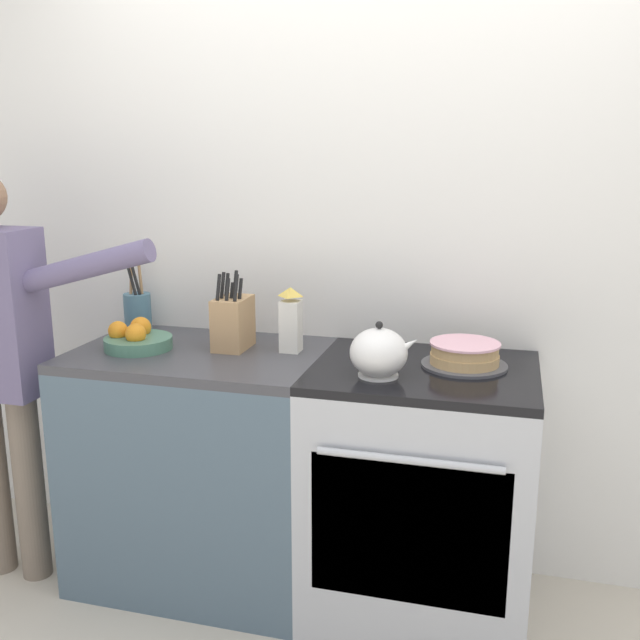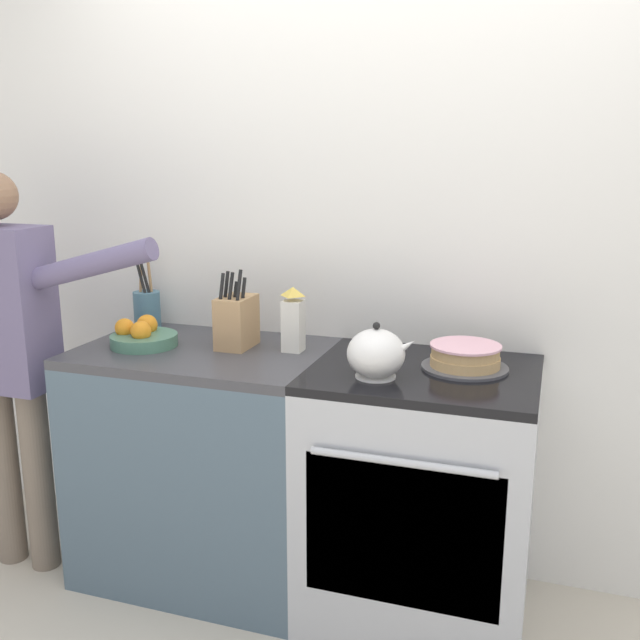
# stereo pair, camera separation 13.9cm
# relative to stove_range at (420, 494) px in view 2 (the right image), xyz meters

# --- Properties ---
(wall_back) EXTENTS (8.00, 0.04, 2.60)m
(wall_back) POSITION_rel_stove_range_xyz_m (-0.23, 0.34, 0.85)
(wall_back) COLOR silver
(wall_back) RESTS_ON ground_plane
(counter_cabinet) EXTENTS (0.90, 0.62, 0.90)m
(counter_cabinet) POSITION_rel_stove_range_xyz_m (-0.82, 0.00, -0.00)
(counter_cabinet) COLOR #4C6070
(counter_cabinet) RESTS_ON ground_plane
(stove_range) EXTENTS (0.75, 0.66, 0.90)m
(stove_range) POSITION_rel_stove_range_xyz_m (0.00, 0.00, 0.00)
(stove_range) COLOR #B7BABF
(stove_range) RESTS_ON ground_plane
(layer_cake) EXTENTS (0.29, 0.29, 0.08)m
(layer_cake) POSITION_rel_stove_range_xyz_m (0.13, 0.05, 0.49)
(layer_cake) COLOR #4C4C51
(layer_cake) RESTS_ON stove_range
(tea_kettle) EXTENTS (0.23, 0.19, 0.18)m
(tea_kettle) POSITION_rel_stove_range_xyz_m (-0.13, -0.13, 0.53)
(tea_kettle) COLOR white
(tea_kettle) RESTS_ON stove_range
(knife_block) EXTENTS (0.11, 0.17, 0.28)m
(knife_block) POSITION_rel_stove_range_xyz_m (-0.71, 0.06, 0.55)
(knife_block) COLOR tan
(knife_block) RESTS_ON counter_cabinet
(utensil_crock) EXTENTS (0.11, 0.11, 0.34)m
(utensil_crock) POSITION_rel_stove_range_xyz_m (-1.18, 0.22, 0.53)
(utensil_crock) COLOR #477084
(utensil_crock) RESTS_ON counter_cabinet
(fruit_bowl) EXTENTS (0.25, 0.25, 0.11)m
(fruit_bowl) POSITION_rel_stove_range_xyz_m (-1.05, -0.03, 0.49)
(fruit_bowl) COLOR #4C7F66
(fruit_bowl) RESTS_ON counter_cabinet
(milk_carton) EXTENTS (0.07, 0.07, 0.24)m
(milk_carton) POSITION_rel_stove_range_xyz_m (-0.49, 0.08, 0.56)
(milk_carton) COLOR white
(milk_carton) RESTS_ON counter_cabinet
(person_baker) EXTENTS (0.90, 0.20, 1.54)m
(person_baker) POSITION_rel_stove_range_xyz_m (-1.52, -0.19, 0.46)
(person_baker) COLOR #7A6B5B
(person_baker) RESTS_ON ground_plane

